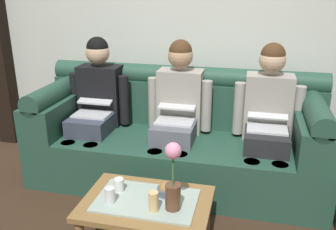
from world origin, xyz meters
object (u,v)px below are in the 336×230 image
person_left (96,102)px  coffee_table (147,207)px  couch (177,139)px  cup_near_left (154,201)px  person_middle (178,108)px  cup_near_right (110,195)px  flower_vase (173,179)px  person_right (268,115)px  snack_bowl (166,190)px  cup_far_center (119,185)px

person_left → coffee_table: size_ratio=1.49×
couch → cup_near_left: couch is taller
couch → person_middle: 0.29m
couch → cup_near_left: 1.07m
person_left → cup_near_right: 1.19m
coffee_table → flower_vase: flower_vase is taller
couch → person_middle: size_ratio=2.01×
person_middle → cup_near_left: bearing=-85.8°
cup_near_right → person_right: bearing=47.4°
person_middle → cup_near_left: (0.08, -1.06, -0.24)m
coffee_table → cup_near_left: cup_near_left is taller
flower_vase → coffee_table: bearing=163.0°
couch → coffee_table: size_ratio=3.00×
person_right → coffee_table: 1.26m
person_left → cup_near_left: 1.36m
couch → person_right: size_ratio=2.01×
couch → coffee_table: bearing=-90.0°
person_right → coffee_table: bearing=-127.8°
snack_bowl → cup_near_left: size_ratio=0.96×
couch → flower_vase: size_ratio=5.61×
person_middle → cup_near_right: size_ratio=12.17×
flower_vase → person_left: bearing=132.5°
person_left → person_middle: size_ratio=1.00×
cup_near_left → cup_far_center: bearing=150.1°
cup_far_center → person_right: bearing=43.4°
flower_vase → cup_far_center: flower_vase is taller
person_left → flower_vase: size_ratio=2.80×
person_right → cup_near_right: size_ratio=12.17×
coffee_table → cup_near_right: size_ratio=8.14×
person_left → person_right: same height
person_right → cup_near_left: bearing=-122.1°
person_right → snack_bowl: person_right is taller
cup_far_center → snack_bowl: bearing=5.4°
coffee_table → cup_near_right: bearing=-159.1°
person_left → person_right: 1.48m
person_middle → snack_bowl: bearing=-82.8°
cup_near_left → cup_near_right: 0.29m
person_middle → snack_bowl: size_ratio=10.10×
snack_bowl → cup_near_left: bearing=-99.4°
cup_near_right → cup_far_center: 0.14m
person_right → couch: bearing=179.7°
person_left → person_middle: same height
cup_near_left → cup_far_center: cup_near_left is taller
cup_near_left → cup_near_right: bearing=175.6°
couch → flower_vase: (0.19, -1.02, 0.19)m
couch → person_middle: (0.00, -0.00, 0.29)m
coffee_table → cup_far_center: cup_far_center is taller
person_left → person_middle: (0.74, -0.00, 0.00)m
person_right → person_left: bearing=-180.0°
person_right → coffee_table: size_ratio=1.49×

